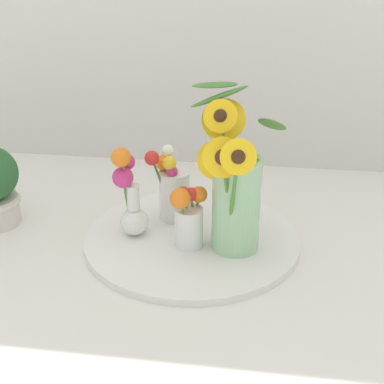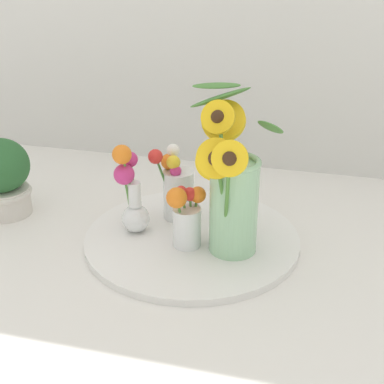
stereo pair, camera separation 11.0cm
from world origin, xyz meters
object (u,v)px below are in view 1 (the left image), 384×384
object	(u,v)px
mason_jar_sunflowers	(234,186)
vase_small_center	(188,217)
vase_small_back	(172,188)
vase_bulb_right	(130,197)
serving_tray	(192,239)

from	to	relation	value
mason_jar_sunflowers	vase_small_center	xyz separation A→B (m)	(-0.09, -0.01, -0.07)
vase_small_center	vase_small_back	size ratio (longest dim) A/B	0.81
mason_jar_sunflowers	vase_small_back	bearing A→B (deg)	143.25
vase_bulb_right	vase_small_back	xyz separation A→B (m)	(0.07, 0.09, -0.01)
mason_jar_sunflowers	serving_tray	bearing A→B (deg)	160.31
vase_bulb_right	mason_jar_sunflowers	bearing A→B (deg)	-5.09
serving_tray	vase_bulb_right	bearing A→B (deg)	-174.75
vase_small_center	vase_bulb_right	world-z (taller)	vase_bulb_right
serving_tray	vase_bulb_right	distance (m)	0.16
vase_bulb_right	vase_small_back	world-z (taller)	vase_bulb_right
vase_bulb_right	vase_small_back	size ratio (longest dim) A/B	1.18
vase_bulb_right	serving_tray	bearing A→B (deg)	5.25
serving_tray	mason_jar_sunflowers	bearing A→B (deg)	-19.69
vase_small_center	vase_bulb_right	size ratio (longest dim) A/B	0.69
vase_small_center	mason_jar_sunflowers	bearing A→B (deg)	6.74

